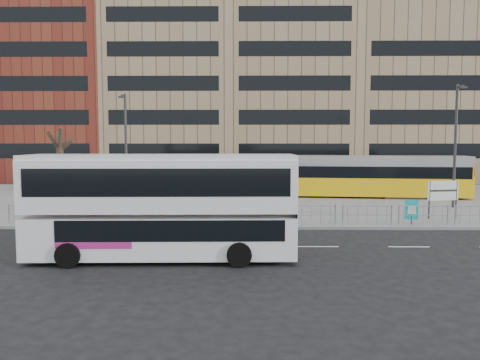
{
  "coord_description": "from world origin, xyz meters",
  "views": [
    {
      "loc": [
        -1.23,
        -24.36,
        4.65
      ],
      "look_at": [
        -1.57,
        6.0,
        2.12
      ],
      "focal_mm": 35.0,
      "sensor_mm": 36.0,
      "label": 1
    }
  ],
  "objects_px": {
    "double_decker_bus": "(162,203)",
    "lamp_post_west": "(126,145)",
    "bare_tree": "(59,126)",
    "tram": "(288,176)",
    "ad_panel": "(412,210)",
    "traffic_light_west": "(87,188)",
    "station_sign": "(443,192)",
    "lamp_post_east": "(456,141)",
    "pedestrian": "(201,206)"
  },
  "relations": [
    {
      "from": "ad_panel",
      "to": "lamp_post_east",
      "type": "xyz_separation_m",
      "value": [
        5.15,
        6.53,
        3.74
      ]
    },
    {
      "from": "pedestrian",
      "to": "lamp_post_west",
      "type": "bearing_deg",
      "value": 26.09
    },
    {
      "from": "double_decker_bus",
      "to": "lamp_post_west",
      "type": "height_order",
      "value": "lamp_post_west"
    },
    {
      "from": "ad_panel",
      "to": "pedestrian",
      "type": "bearing_deg",
      "value": 170.6
    },
    {
      "from": "pedestrian",
      "to": "traffic_light_west",
      "type": "bearing_deg",
      "value": 85.49
    },
    {
      "from": "lamp_post_west",
      "to": "lamp_post_east",
      "type": "distance_m",
      "value": 22.5
    },
    {
      "from": "tram",
      "to": "lamp_post_east",
      "type": "distance_m",
      "value": 12.89
    },
    {
      "from": "double_decker_bus",
      "to": "pedestrian",
      "type": "distance_m",
      "value": 8.46
    },
    {
      "from": "bare_tree",
      "to": "tram",
      "type": "bearing_deg",
      "value": 30.98
    },
    {
      "from": "ad_panel",
      "to": "pedestrian",
      "type": "xyz_separation_m",
      "value": [
        -11.51,
        1.29,
        0.06
      ]
    },
    {
      "from": "tram",
      "to": "station_sign",
      "type": "xyz_separation_m",
      "value": [
        8.01,
        -11.15,
        -0.14
      ]
    },
    {
      "from": "traffic_light_west",
      "to": "lamp_post_west",
      "type": "xyz_separation_m",
      "value": [
        0.24,
        7.52,
        2.28
      ]
    },
    {
      "from": "ad_panel",
      "to": "bare_tree",
      "type": "height_order",
      "value": "bare_tree"
    },
    {
      "from": "double_decker_bus",
      "to": "lamp_post_west",
      "type": "bearing_deg",
      "value": 107.84
    },
    {
      "from": "tram",
      "to": "lamp_post_east",
      "type": "height_order",
      "value": "lamp_post_east"
    },
    {
      "from": "ad_panel",
      "to": "traffic_light_west",
      "type": "bearing_deg",
      "value": 177.3
    },
    {
      "from": "station_sign",
      "to": "traffic_light_west",
      "type": "bearing_deg",
      "value": 175.43
    },
    {
      "from": "double_decker_bus",
      "to": "station_sign",
      "type": "bearing_deg",
      "value": 30.19
    },
    {
      "from": "tram",
      "to": "station_sign",
      "type": "distance_m",
      "value": 13.74
    },
    {
      "from": "double_decker_bus",
      "to": "traffic_light_west",
      "type": "height_order",
      "value": "double_decker_bus"
    },
    {
      "from": "lamp_post_west",
      "to": "bare_tree",
      "type": "xyz_separation_m",
      "value": [
        -3.32,
        -3.29,
        1.2
      ]
    },
    {
      "from": "traffic_light_west",
      "to": "bare_tree",
      "type": "height_order",
      "value": "bare_tree"
    },
    {
      "from": "double_decker_bus",
      "to": "lamp_post_east",
      "type": "bearing_deg",
      "value": 36.45
    },
    {
      "from": "station_sign",
      "to": "pedestrian",
      "type": "bearing_deg",
      "value": 172.49
    },
    {
      "from": "double_decker_bus",
      "to": "traffic_light_west",
      "type": "distance_m",
      "value": 8.75
    },
    {
      "from": "station_sign",
      "to": "bare_tree",
      "type": "relative_size",
      "value": 0.29
    },
    {
      "from": "traffic_light_west",
      "to": "station_sign",
      "type": "bearing_deg",
      "value": -7.41
    },
    {
      "from": "traffic_light_west",
      "to": "bare_tree",
      "type": "xyz_separation_m",
      "value": [
        -3.07,
        4.23,
        3.48
      ]
    },
    {
      "from": "pedestrian",
      "to": "lamp_post_west",
      "type": "height_order",
      "value": "lamp_post_west"
    },
    {
      "from": "double_decker_bus",
      "to": "lamp_post_west",
      "type": "distance_m",
      "value": 15.49
    },
    {
      "from": "double_decker_bus",
      "to": "pedestrian",
      "type": "relative_size",
      "value": 6.27
    },
    {
      "from": "lamp_post_east",
      "to": "bare_tree",
      "type": "relative_size",
      "value": 1.09
    },
    {
      "from": "ad_panel",
      "to": "station_sign",
      "type": "bearing_deg",
      "value": 36.43
    },
    {
      "from": "ad_panel",
      "to": "pedestrian",
      "type": "height_order",
      "value": "pedestrian"
    },
    {
      "from": "double_decker_bus",
      "to": "lamp_post_west",
      "type": "xyz_separation_m",
      "value": [
        -5.08,
        14.47,
        2.17
      ]
    },
    {
      "from": "tram",
      "to": "traffic_light_west",
      "type": "relative_size",
      "value": 9.17
    },
    {
      "from": "bare_tree",
      "to": "ad_panel",
      "type": "bearing_deg",
      "value": -11.32
    },
    {
      "from": "traffic_light_west",
      "to": "pedestrian",
      "type": "bearing_deg",
      "value": -0.74
    },
    {
      "from": "ad_panel",
      "to": "lamp_post_west",
      "type": "bearing_deg",
      "value": 153.79
    },
    {
      "from": "traffic_light_west",
      "to": "lamp_post_west",
      "type": "height_order",
      "value": "lamp_post_west"
    },
    {
      "from": "lamp_post_east",
      "to": "station_sign",
      "type": "bearing_deg",
      "value": -120.45
    },
    {
      "from": "double_decker_bus",
      "to": "tram",
      "type": "bearing_deg",
      "value": 70.03
    },
    {
      "from": "traffic_light_west",
      "to": "tram",
      "type": "bearing_deg",
      "value": 34.19
    },
    {
      "from": "traffic_light_west",
      "to": "bare_tree",
      "type": "bearing_deg",
      "value": 112.41
    },
    {
      "from": "station_sign",
      "to": "pedestrian",
      "type": "distance_m",
      "value": 14.09
    },
    {
      "from": "tram",
      "to": "bare_tree",
      "type": "xyz_separation_m",
      "value": [
        -15.17,
        -9.11,
        3.78
      ]
    },
    {
      "from": "tram",
      "to": "station_sign",
      "type": "height_order",
      "value": "tram"
    },
    {
      "from": "ad_panel",
      "to": "lamp_post_east",
      "type": "distance_m",
      "value": 9.12
    },
    {
      "from": "station_sign",
      "to": "traffic_light_west",
      "type": "distance_m",
      "value": 20.23
    },
    {
      "from": "ad_panel",
      "to": "traffic_light_west",
      "type": "height_order",
      "value": "traffic_light_west"
    }
  ]
}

